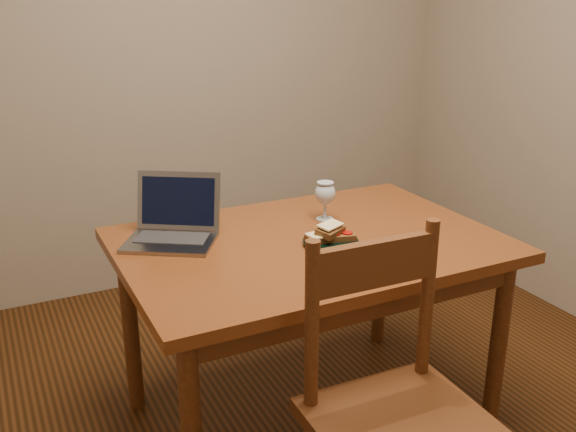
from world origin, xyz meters
name	(u,v)px	position (x,y,z in m)	size (l,w,h in m)	color
back_wall	(174,44)	(0.00, 1.61, 1.30)	(3.20, 0.02, 2.60)	gray
table	(309,262)	(0.00, 0.12, 0.65)	(1.30, 0.90, 0.74)	#4A220C
chair	(398,402)	(-0.09, -0.56, 0.53)	(0.47, 0.45, 0.49)	#411D0D
plate	(331,242)	(0.04, 0.04, 0.75)	(0.19, 0.19, 0.02)	black
sandwich_cheese	(321,237)	(0.01, 0.05, 0.77)	(0.10, 0.06, 0.03)	#381E0C
sandwich_tomato	(341,235)	(0.08, 0.03, 0.77)	(0.09, 0.05, 0.03)	#381E0C
sandwich_top	(330,229)	(0.04, 0.05, 0.79)	(0.10, 0.06, 0.03)	#381E0C
milk_glass	(325,201)	(0.15, 0.27, 0.81)	(0.08, 0.08, 0.15)	white
laptop	(174,222)	(-0.41, 0.34, 0.80)	(0.40, 0.39, 0.22)	slate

